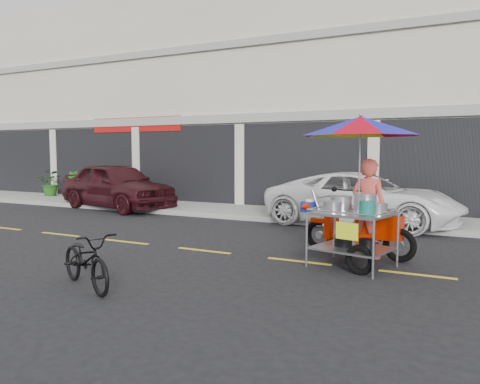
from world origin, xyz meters
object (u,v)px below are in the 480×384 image
at_px(food_vendor_rig, 361,170).
at_px(white_pickup, 363,199).
at_px(maroon_sedan, 117,186).
at_px(near_bicycle, 86,260).

bearing_deg(food_vendor_rig, white_pickup, 114.50).
xyz_separation_m(maroon_sedan, food_vendor_rig, (9.22, -4.08, 0.85)).
bearing_deg(near_bicycle, food_vendor_rig, -19.55).
relative_size(maroon_sedan, near_bicycle, 2.95).
bearing_deg(maroon_sedan, near_bicycle, -127.52).
relative_size(white_pickup, food_vendor_rig, 1.94).
bearing_deg(food_vendor_rig, maroon_sedan, 168.90).
bearing_deg(near_bicycle, white_pickup, 7.36).
distance_m(white_pickup, near_bicycle, 7.99).
relative_size(maroon_sedan, white_pickup, 0.92).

